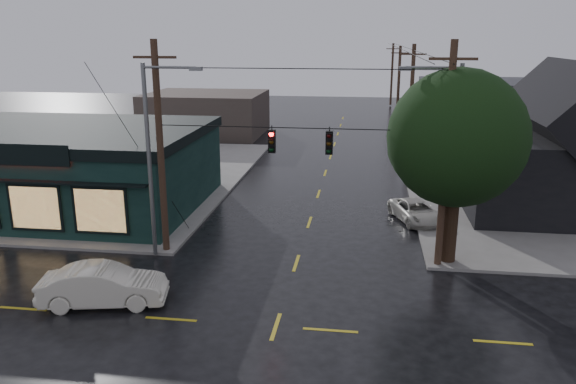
# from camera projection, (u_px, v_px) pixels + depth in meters

# --- Properties ---
(ground_plane) EXTENTS (160.00, 160.00, 0.00)m
(ground_plane) POSITION_uv_depth(u_px,v_px,m) (276.00, 327.00, 20.56)
(ground_plane) COLOR black
(sidewalk_nw) EXTENTS (28.00, 28.00, 0.15)m
(sidewalk_nw) POSITION_uv_depth(u_px,v_px,m) (57.00, 176.00, 42.29)
(sidewalk_nw) COLOR slate
(sidewalk_nw) RESTS_ON ground
(pizza_shop) EXTENTS (16.30, 12.34, 4.90)m
(pizza_shop) POSITION_uv_depth(u_px,v_px,m) (67.00, 167.00, 34.22)
(pizza_shop) COLOR black
(pizza_shop) RESTS_ON ground
(ne_building) EXTENTS (12.60, 11.60, 8.75)m
(ne_building) POSITION_uv_depth(u_px,v_px,m) (568.00, 136.00, 33.55)
(ne_building) COLOR black
(ne_building) RESTS_ON ground
(corner_tree) EXTENTS (6.15, 6.15, 8.87)m
(corner_tree) POSITION_uv_depth(u_px,v_px,m) (457.00, 139.00, 24.70)
(corner_tree) COLOR black
(corner_tree) RESTS_ON ground
(utility_pole_nw) EXTENTS (2.00, 0.32, 10.15)m
(utility_pole_nw) POSITION_uv_depth(u_px,v_px,m) (167.00, 252.00, 27.63)
(utility_pole_nw) COLOR #302115
(utility_pole_nw) RESTS_ON ground
(utility_pole_ne) EXTENTS (2.00, 0.32, 10.15)m
(utility_pole_ne) POSITION_uv_depth(u_px,v_px,m) (437.00, 267.00, 25.89)
(utility_pole_ne) COLOR #302115
(utility_pole_ne) RESTS_ON ground
(utility_pole_far_a) EXTENTS (2.00, 0.32, 9.65)m
(utility_pole_far_a) POSITION_uv_depth(u_px,v_px,m) (407.00, 164.00, 46.39)
(utility_pole_far_a) COLOR #302115
(utility_pole_far_a) RESTS_ON ground
(utility_pole_far_b) EXTENTS (2.00, 0.32, 9.15)m
(utility_pole_far_b) POSITION_uv_depth(u_px,v_px,m) (396.00, 127.00, 65.46)
(utility_pole_far_b) COLOR #302115
(utility_pole_far_b) RESTS_ON ground
(utility_pole_far_c) EXTENTS (2.00, 0.32, 9.15)m
(utility_pole_far_c) POSITION_uv_depth(u_px,v_px,m) (390.00, 106.00, 84.53)
(utility_pole_far_c) COLOR #302115
(utility_pole_far_c) RESTS_ON ground
(span_signal_assembly) EXTENTS (13.00, 0.48, 1.23)m
(span_signal_assembly) POSITION_uv_depth(u_px,v_px,m) (300.00, 141.00, 25.21)
(span_signal_assembly) COLOR black
(span_signal_assembly) RESTS_ON ground
(streetlight_nw) EXTENTS (5.40, 0.30, 9.15)m
(streetlight_nw) POSITION_uv_depth(u_px,v_px,m) (156.00, 257.00, 27.00)
(streetlight_nw) COLOR slate
(streetlight_nw) RESTS_ON ground
(streetlight_ne) EXTENTS (5.40, 0.30, 9.15)m
(streetlight_ne) POSITION_uv_depth(u_px,v_px,m) (446.00, 261.00, 26.49)
(streetlight_ne) COLOR slate
(streetlight_ne) RESTS_ON ground
(bg_building_west) EXTENTS (12.00, 10.00, 4.40)m
(bg_building_west) POSITION_uv_depth(u_px,v_px,m) (206.00, 114.00, 59.98)
(bg_building_west) COLOR #41352F
(bg_building_west) RESTS_ON ground
(bg_building_east) EXTENTS (14.00, 12.00, 5.60)m
(bg_building_east) POSITION_uv_depth(u_px,v_px,m) (488.00, 107.00, 60.57)
(bg_building_east) COLOR #25252A
(bg_building_east) RESTS_ON ground
(sedan_cream) EXTENTS (5.13, 2.68, 1.61)m
(sedan_cream) POSITION_uv_depth(u_px,v_px,m) (103.00, 286.00, 22.05)
(sedan_cream) COLOR beige
(sedan_cream) RESTS_ON ground
(suv_silver) EXTENTS (3.31, 4.72, 1.20)m
(suv_silver) POSITION_uv_depth(u_px,v_px,m) (416.00, 211.00, 32.01)
(suv_silver) COLOR #BBB7AC
(suv_silver) RESTS_ON ground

